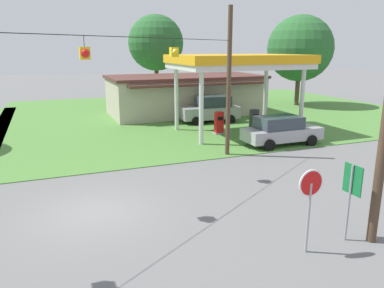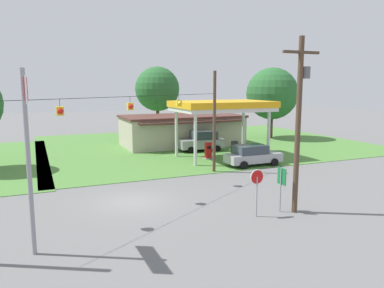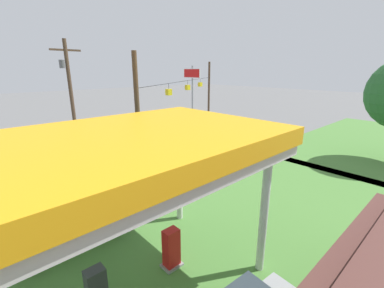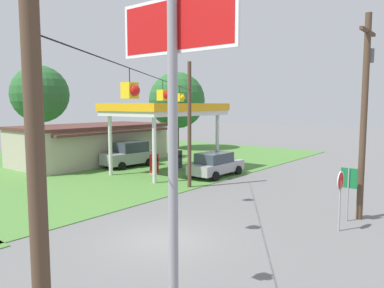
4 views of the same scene
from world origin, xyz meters
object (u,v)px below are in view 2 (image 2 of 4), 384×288
(tree_behind_station, at_px, (157,89))
(car_at_pumps_front, at_px, (252,155))
(gas_station_canopy, at_px, (222,107))
(fuel_pump_near, at_px, (208,151))
(car_at_pumps_rear, at_px, (202,141))
(fuel_pump_far, at_px, (234,149))
(stop_sign_roadside, at_px, (257,182))
(gas_station_store, at_px, (182,130))
(tree_far_back, at_px, (272,94))
(utility_pole_main, at_px, (299,116))
(route_sign, at_px, (281,181))
(stop_sign_overhead, at_px, (27,123))

(tree_behind_station, bearing_deg, car_at_pumps_front, -85.31)
(gas_station_canopy, xyz_separation_m, fuel_pump_near, (-1.37, -0.00, -4.04))
(car_at_pumps_rear, bearing_deg, fuel_pump_far, 115.02)
(stop_sign_roadside, bearing_deg, gas_station_canopy, -111.00)
(gas_station_store, height_order, fuel_pump_near, gas_station_store)
(fuel_pump_near, bearing_deg, stop_sign_roadside, -106.22)
(tree_behind_station, distance_m, tree_far_back, 14.72)
(gas_station_store, height_order, utility_pole_main, utility_pole_main)
(gas_station_store, xyz_separation_m, car_at_pumps_rear, (0.41, -4.53, -0.66))
(car_at_pumps_front, relative_size, utility_pole_main, 0.52)
(fuel_pump_near, bearing_deg, route_sign, -100.41)
(gas_station_store, bearing_deg, stop_sign_overhead, -123.53)
(car_at_pumps_front, height_order, car_at_pumps_rear, car_at_pumps_rear)
(tree_behind_station, bearing_deg, utility_pole_main, -94.50)
(route_sign, relative_size, tree_behind_station, 0.26)
(route_sign, bearing_deg, fuel_pump_far, 69.64)
(gas_station_canopy, xyz_separation_m, utility_pole_main, (-3.36, -14.99, 0.36))
(car_at_pumps_rear, distance_m, tree_far_back, 13.84)
(fuel_pump_far, bearing_deg, route_sign, -110.36)
(gas_station_canopy, distance_m, car_at_pumps_front, 5.66)
(stop_sign_overhead, height_order, utility_pole_main, utility_pole_main)
(gas_station_canopy, bearing_deg, tree_behind_station, 93.05)
(stop_sign_overhead, bearing_deg, utility_pole_main, 0.10)
(car_at_pumps_rear, bearing_deg, utility_pole_main, 84.83)
(car_at_pumps_rear, relative_size, utility_pole_main, 0.51)
(utility_pole_main, bearing_deg, gas_station_canopy, 77.37)
(tree_far_back, bearing_deg, fuel_pump_near, -145.36)
(gas_station_store, relative_size, car_at_pumps_front, 2.79)
(utility_pole_main, bearing_deg, tree_behind_station, 85.50)
(car_at_pumps_front, height_order, stop_sign_overhead, stop_sign_overhead)
(gas_station_canopy, distance_m, fuel_pump_far, 4.27)
(gas_station_store, distance_m, utility_pole_main, 23.98)
(car_at_pumps_front, bearing_deg, stop_sign_overhead, -147.44)
(gas_station_store, height_order, stop_sign_overhead, stop_sign_overhead)
(gas_station_canopy, relative_size, route_sign, 3.61)
(fuel_pump_far, xyz_separation_m, route_sign, (-5.43, -14.64, 0.98))
(fuel_pump_near, distance_m, car_at_pumps_front, 4.61)
(tree_behind_station, bearing_deg, gas_station_canopy, -86.95)
(gas_station_canopy, relative_size, car_at_pumps_rear, 1.85)
(car_at_pumps_front, xyz_separation_m, tree_far_back, (11.04, 13.20, 4.78))
(stop_sign_roadside, height_order, stop_sign_overhead, stop_sign_overhead)
(gas_station_canopy, bearing_deg, car_at_pumps_front, -78.73)
(stop_sign_overhead, bearing_deg, tree_far_back, 40.72)
(stop_sign_overhead, bearing_deg, car_at_pumps_rear, 49.92)
(tree_behind_station, xyz_separation_m, tree_far_back, (12.73, -7.37, -0.56))
(car_at_pumps_front, xyz_separation_m, car_at_pumps_rear, (-0.97, 8.12, 0.14))
(car_at_pumps_front, xyz_separation_m, route_sign, (-4.87, -10.58, 0.80))
(fuel_pump_near, xyz_separation_m, tree_far_back, (13.22, 9.14, 4.96))
(fuel_pump_near, xyz_separation_m, tree_behind_station, (0.49, 16.51, 5.52))
(stop_sign_overhead, distance_m, utility_pole_main, 12.84)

